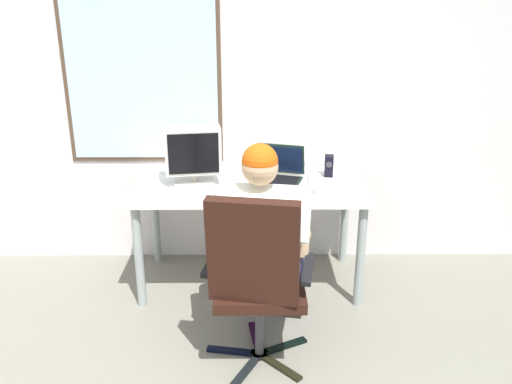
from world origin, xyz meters
name	(u,v)px	position (x,y,z in m)	size (l,w,h in m)	color
wall_rear	(245,85)	(-0.03, 2.35, 1.35)	(5.13, 0.08, 2.69)	silver
desk	(250,195)	(0.00, 1.91, 0.67)	(1.58, 0.77, 0.75)	#8E9998
office_chair	(256,274)	(0.04, 0.94, 0.59)	(0.62, 0.61, 1.05)	black
person_seated	(263,240)	(0.08, 1.20, 0.66)	(0.58, 0.83, 1.25)	#2B2947
crt_monitor	(193,151)	(-0.38, 1.91, 0.98)	(0.39, 0.25, 0.39)	beige
laptop	(278,171)	(0.19, 1.99, 0.81)	(0.40, 0.38, 0.24)	black
wine_glass	(314,180)	(0.40, 1.69, 0.85)	(0.08, 0.08, 0.13)	silver
desk_speaker	(329,166)	(0.55, 2.06, 0.83)	(0.07, 0.09, 0.15)	black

